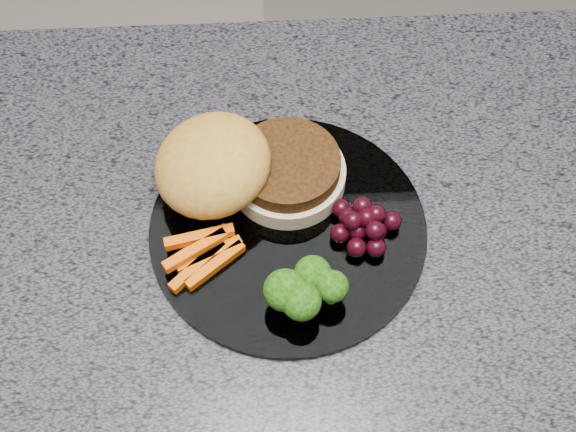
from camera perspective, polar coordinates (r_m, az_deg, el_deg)
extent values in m
cube|color=#502E1B|center=(1.17, -0.12, -13.97)|extent=(1.20, 0.60, 0.86)
cube|color=#45454E|center=(0.76, -0.19, -3.46)|extent=(1.20, 0.60, 0.04)
cylinder|color=white|center=(0.75, 0.00, -0.93)|extent=(0.26, 0.26, 0.01)
cylinder|color=beige|center=(0.77, -0.03, 2.91)|extent=(0.14, 0.14, 0.02)
cylinder|color=#40250C|center=(0.75, -0.03, 3.70)|extent=(0.12, 0.12, 0.02)
ellipsoid|color=#C58731|center=(0.75, -5.37, 3.33)|extent=(0.14, 0.14, 0.06)
cube|color=#DD5803|center=(0.74, -6.37, -2.18)|extent=(0.06, 0.04, 0.01)
cube|color=#DD5803|center=(0.73, -5.63, -2.76)|extent=(0.06, 0.04, 0.01)
cube|color=#DD5803|center=(0.73, -6.45, -3.55)|extent=(0.05, 0.05, 0.01)
cube|color=#DD5803|center=(0.73, -6.32, -1.49)|extent=(0.06, 0.02, 0.01)
cube|color=#DD5803|center=(0.73, -6.62, -2.45)|extent=(0.06, 0.04, 0.01)
cube|color=#DD5803|center=(0.73, -5.21, -3.51)|extent=(0.06, 0.05, 0.01)
cylinder|color=olive|center=(0.70, -0.20, -6.03)|extent=(0.01, 0.01, 0.02)
ellipsoid|color=#113C08|center=(0.69, -0.20, -5.29)|extent=(0.04, 0.04, 0.03)
cylinder|color=olive|center=(0.71, 1.73, -4.80)|extent=(0.01, 0.01, 0.02)
ellipsoid|color=#113C08|center=(0.70, 1.77, -4.11)|extent=(0.03, 0.03, 0.03)
cylinder|color=olive|center=(0.70, 0.94, -6.77)|extent=(0.01, 0.01, 0.02)
ellipsoid|color=#113C08|center=(0.68, 0.96, -6.09)|extent=(0.03, 0.03, 0.03)
cylinder|color=olive|center=(0.71, 3.08, -5.65)|extent=(0.01, 0.01, 0.02)
ellipsoid|color=#113C08|center=(0.69, 3.15, -5.01)|extent=(0.03, 0.03, 0.03)
sphere|color=black|center=(0.74, 4.98, -1.08)|extent=(0.02, 0.02, 0.02)
sphere|color=black|center=(0.74, 6.35, -1.07)|extent=(0.02, 0.02, 0.02)
sphere|color=black|center=(0.75, 5.96, 0.03)|extent=(0.02, 0.02, 0.02)
sphere|color=black|center=(0.75, 4.28, -0.04)|extent=(0.02, 0.02, 0.02)
sphere|color=black|center=(0.74, 3.73, -1.23)|extent=(0.02, 0.02, 0.02)
sphere|color=black|center=(0.73, 4.90, -2.25)|extent=(0.02, 0.02, 0.02)
sphere|color=black|center=(0.73, 6.29, -2.24)|extent=(0.02, 0.02, 0.02)
sphere|color=black|center=(0.75, 7.39, -0.37)|extent=(0.02, 0.02, 0.02)
sphere|color=black|center=(0.75, 3.81, 0.55)|extent=(0.02, 0.02, 0.02)
sphere|color=black|center=(0.73, 5.61, -0.11)|extent=(0.02, 0.02, 0.02)
sphere|color=black|center=(0.73, 4.64, -0.32)|extent=(0.02, 0.02, 0.02)
sphere|color=black|center=(0.72, 6.21, -1.01)|extent=(0.02, 0.02, 0.02)
sphere|color=black|center=(0.74, 5.31, 0.72)|extent=(0.02, 0.02, 0.02)
sphere|color=black|center=(0.73, 6.27, 0.15)|extent=(0.02, 0.02, 0.02)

